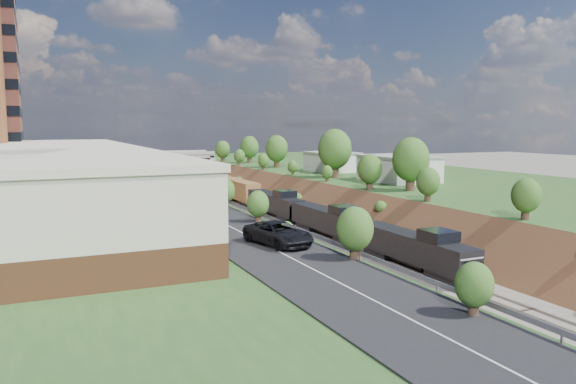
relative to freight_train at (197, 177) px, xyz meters
name	(u,v)px	position (x,y,z in m)	size (l,w,h in m)	color
ground	(566,342)	(-2.60, -100.87, -2.46)	(400.00, 400.00, 0.00)	#6B665B
platform_left	(25,211)	(-35.60, -40.87, 0.04)	(44.00, 180.00, 5.00)	#2C5221
platform_right	(415,188)	(30.40, -40.87, 0.04)	(44.00, 180.00, 5.00)	#2C5221
embankment_left	(182,218)	(-13.60, -40.87, -2.46)	(7.07, 180.00, 7.07)	brown
embankment_right	(309,209)	(8.40, -40.87, -2.46)	(7.07, 180.00, 7.07)	brown
rail_left_track	(234,214)	(-5.20, -40.87, -2.37)	(1.58, 180.00, 0.18)	gray
rail_right_track	(264,212)	(0.00, -40.87, -2.37)	(1.58, 180.00, 0.18)	gray
road	(152,187)	(-18.10, -40.87, 2.59)	(8.00, 180.00, 0.10)	black
guardrail	(179,182)	(-14.00, -41.07, 3.09)	(0.10, 171.00, 0.70)	#99999E
commercial_building	(72,180)	(-30.60, -62.87, 6.05)	(14.30, 62.30, 7.00)	brown
overpass	(166,161)	(-2.60, 21.13, 2.46)	(24.50, 8.30, 7.40)	gray
white_building_near	(398,169)	(20.90, -48.87, 4.54)	(9.00, 12.00, 4.00)	silver
white_building_far	(332,162)	(20.40, -26.87, 4.34)	(8.00, 10.00, 3.60)	silver
tree_right_large	(411,160)	(14.40, -60.87, 6.92)	(5.25, 5.25, 7.61)	#473323
tree_left_crest	(281,208)	(-14.40, -80.87, 4.58)	(2.45, 2.45, 3.55)	#473323
freight_train	(197,177)	(0.00, 0.00, 0.00)	(2.77, 171.55, 4.55)	black
suv	(278,233)	(-17.17, -86.64, 3.53)	(2.96, 6.43, 1.79)	black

